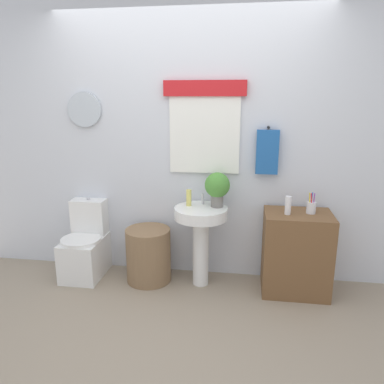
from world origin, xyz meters
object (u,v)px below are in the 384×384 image
Objects in this scene: lotion_bottle at (288,205)px; potted_plant at (217,187)px; wooden_cabinet at (296,253)px; laundry_hamper at (149,255)px; toothbrush_cup at (311,207)px; toilet at (86,247)px; pedestal_sink at (201,228)px; soap_bottle at (189,198)px.

potted_plant is at bearing 170.87° from lotion_bottle.
lotion_bottle reaches higher than wooden_cabinet.
toothbrush_cup is at bearing 0.77° from laundry_hamper.
toilet is at bearing 179.57° from toothbrush_cup.
laundry_hamper is 3.22× the size of lotion_bottle.
potted_plant is at bearing 175.27° from wooden_cabinet.
pedestal_sink is 4.98× the size of soap_bottle.
wooden_cabinet is (0.86, 0.00, -0.19)m from pedestal_sink.
soap_bottle is at bearing 178.41° from toothbrush_cup.
soap_bottle reaches higher than toilet.
toothbrush_cup is at bearing 10.99° from wooden_cabinet.
lotion_bottle is (0.62, -0.10, -0.12)m from potted_plant.
wooden_cabinet is 1.09m from soap_bottle.
potted_plant is 1.72× the size of toothbrush_cup.
potted_plant is at bearing 23.20° from pedestal_sink.
laundry_hamper is (0.65, -0.04, -0.03)m from toilet.
soap_bottle is at bearing 0.79° from toilet.
potted_plant is 0.64m from lotion_bottle.
lotion_bottle is at bearing -5.83° from soap_bottle.
lotion_bottle reaches higher than laundry_hamper.
wooden_cabinet is 0.93m from potted_plant.
toilet is at bearing 178.23° from pedestal_sink.
potted_plant is (0.14, 0.06, 0.38)m from pedestal_sink.
toothbrush_cup reaches higher than toilet.
toothbrush_cup is at bearing -0.43° from toilet.
laundry_hamper is 0.69m from soap_bottle.
lotion_bottle is (-0.10, -0.04, 0.45)m from wooden_cabinet.
laundry_hamper is at bearing -3.15° from toilet.
toilet is 1.45m from potted_plant.
pedestal_sink is 1.02× the size of wooden_cabinet.
wooden_cabinet is (2.02, -0.04, 0.09)m from toilet.
toothbrush_cup is (1.09, -0.03, -0.03)m from soap_bottle.
laundry_hamper is 2.81× the size of toothbrush_cup.
wooden_cabinet is at bearing 0.00° from laundry_hamper.
potted_plant is (1.29, 0.02, 0.66)m from toilet.
toothbrush_cup is (0.20, 0.06, -0.03)m from lotion_bottle.
potted_plant is (0.65, 0.06, 0.68)m from laundry_hamper.
lotion_bottle is (0.76, -0.04, 0.26)m from pedestal_sink.
wooden_cabinet is 4.60× the size of lotion_bottle.
wooden_cabinet is 0.44m from toothbrush_cup.
pedestal_sink is (1.15, -0.04, 0.28)m from toilet.
wooden_cabinet is at bearing 21.33° from lotion_bottle.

